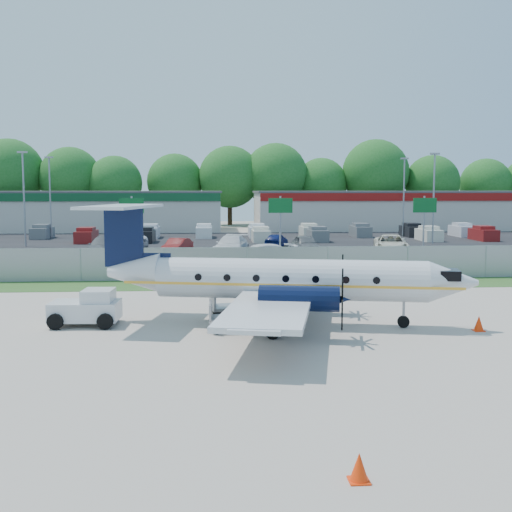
{
  "coord_description": "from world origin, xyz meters",
  "views": [
    {
      "loc": [
        -2.14,
        -24.79,
        5.54
      ],
      "look_at": [
        0.0,
        6.0,
        2.3
      ],
      "focal_mm": 45.0,
      "sensor_mm": 36.0,
      "label": 1
    }
  ],
  "objects": [
    {
      "name": "perimeter_fence",
      "position": [
        0.0,
        14.0,
        1.0
      ],
      "size": [
        120.0,
        0.06,
        1.99
      ],
      "color": "gray",
      "rests_on": "ground"
    },
    {
      "name": "building_east",
      "position": [
        26.0,
        61.98,
        2.63
      ],
      "size": [
        44.4,
        12.4,
        5.24
      ],
      "color": "beige",
      "rests_on": "ground"
    },
    {
      "name": "parking_lot",
      "position": [
        0.0,
        40.0,
        0.01
      ],
      "size": [
        170.0,
        32.0,
        0.02
      ],
      "primitive_type": "cube",
      "color": "black",
      "rests_on": "ground"
    },
    {
      "name": "pushback_tug",
      "position": [
        -7.18,
        1.35,
        0.7
      ],
      "size": [
        2.79,
        2.06,
        1.47
      ],
      "color": "silver",
      "rests_on": "ground"
    },
    {
      "name": "sign_mid",
      "position": [
        3.0,
        22.91,
        3.61
      ],
      "size": [
        1.8,
        0.26,
        5.0
      ],
      "color": "gray",
      "rests_on": "ground"
    },
    {
      "name": "parked_car_e",
      "position": [
        12.98,
        28.24,
        0.0
      ],
      "size": [
        4.04,
        6.48,
        1.67
      ],
      "primitive_type": "imported",
      "rotation": [
        0.0,
        0.0,
        -0.22
      ],
      "color": "beige",
      "rests_on": "ground"
    },
    {
      "name": "cone_nose",
      "position": [
        8.28,
        -0.79,
        0.28
      ],
      "size": [
        0.42,
        0.42,
        0.6
      ],
      "color": "#FF3408",
      "rests_on": "ground"
    },
    {
      "name": "road_car_mid",
      "position": [
        1.3,
        21.19,
        0.0
      ],
      "size": [
        5.74,
        3.55,
        1.55
      ],
      "primitive_type": "imported",
      "rotation": [
        0.0,
        0.0,
        -1.3
      ],
      "color": "silver",
      "rests_on": "ground"
    },
    {
      "name": "far_parking_rows",
      "position": [
        0.0,
        45.0,
        0.0
      ],
      "size": [
        56.0,
        10.0,
        1.6
      ],
      "primitive_type": null,
      "color": "gray",
      "rests_on": "ground"
    },
    {
      "name": "aircraft",
      "position": [
        0.72,
        0.97,
        1.88
      ],
      "size": [
        15.92,
        15.6,
        4.86
      ],
      "color": "silver",
      "rests_on": "ground"
    },
    {
      "name": "sign_left",
      "position": [
        -8.0,
        22.91,
        3.61
      ],
      "size": [
        1.8,
        0.26,
        5.0
      ],
      "color": "gray",
      "rests_on": "ground"
    },
    {
      "name": "cone_starboard_wing",
      "position": [
        -2.94,
        10.5,
        0.28
      ],
      "size": [
        0.41,
        0.41,
        0.59
      ],
      "color": "#FF3408",
      "rests_on": "ground"
    },
    {
      "name": "grass_verge",
      "position": [
        0.0,
        12.0,
        0.01
      ],
      "size": [
        170.0,
        4.0,
        0.02
      ],
      "primitive_type": "cube",
      "color": "#2D561E",
      "rests_on": "ground"
    },
    {
      "name": "baggage_cart_far",
      "position": [
        -1.19,
        -0.13,
        0.52
      ],
      "size": [
        2.18,
        1.36,
        1.13
      ],
      "color": "gray",
      "rests_on": "ground"
    },
    {
      "name": "light_pole_sw",
      "position": [
        -20.0,
        48.0,
        5.23
      ],
      "size": [
        0.9,
        0.35,
        9.09
      ],
      "color": "gray",
      "rests_on": "ground"
    },
    {
      "name": "parked_car_g",
      "position": [
        4.02,
        35.72,
        0.0
      ],
      "size": [
        2.85,
        4.21,
        1.33
      ],
      "primitive_type": "imported",
      "rotation": [
        0.0,
        0.0,
        2.78
      ],
      "color": "navy",
      "rests_on": "ground"
    },
    {
      "name": "parked_car_f",
      "position": [
        -10.0,
        35.42,
        0.0
      ],
      "size": [
        4.64,
        6.66,
        1.69
      ],
      "primitive_type": "imported",
      "rotation": [
        0.0,
        0.0,
        3.47
      ],
      "color": "silver",
      "rests_on": "ground"
    },
    {
      "name": "access_road",
      "position": [
        0.0,
        19.0,
        0.01
      ],
      "size": [
        170.0,
        8.0,
        0.02
      ],
      "primitive_type": "cube",
      "color": "black",
      "rests_on": "ground"
    },
    {
      "name": "parked_car_d",
      "position": [
        5.91,
        29.58,
        0.0
      ],
      "size": [
        2.24,
        4.84,
        1.61
      ],
      "primitive_type": "imported",
      "rotation": [
        0.0,
        0.0,
        0.07
      ],
      "color": "#595B5E",
      "rests_on": "ground"
    },
    {
      "name": "light_pole_nw",
      "position": [
        -20.0,
        38.0,
        5.23
      ],
      "size": [
        0.9,
        0.35,
        9.09
      ],
      "color": "gray",
      "rests_on": "ground"
    },
    {
      "name": "tree_line",
      "position": [
        0.0,
        74.0,
        0.0
      ],
      "size": [
        112.0,
        6.0,
        14.0
      ],
      "primitive_type": null,
      "color": "#1B5B1B",
      "rests_on": "ground"
    },
    {
      "name": "parked_car_a",
      "position": [
        -11.05,
        28.5,
        0.0
      ],
      "size": [
        2.37,
        5.51,
        1.58
      ],
      "primitive_type": "imported",
      "rotation": [
        0.0,
        0.0,
        -0.03
      ],
      "color": "#595B5E",
      "rests_on": "ground"
    },
    {
      "name": "sign_right",
      "position": [
        14.0,
        22.91,
        3.61
      ],
      "size": [
        1.8,
        0.26,
        5.0
      ],
      "color": "gray",
      "rests_on": "ground"
    },
    {
      "name": "light_pole_se",
      "position": [
        20.0,
        48.0,
        5.23
      ],
      "size": [
        0.9,
        0.35,
        9.09
      ],
      "color": "gray",
      "rests_on": "ground"
    },
    {
      "name": "parked_car_c",
      "position": [
        -0.51,
        28.48,
        0.0
      ],
      "size": [
        3.57,
        6.11,
        1.66
      ],
      "primitive_type": "imported",
      "rotation": [
        0.0,
        0.0,
        -0.23
      ],
      "color": "silver",
      "rests_on": "ground"
    },
    {
      "name": "light_pole_ne",
      "position": [
        20.0,
        38.0,
        5.23
      ],
      "size": [
        0.9,
        0.35,
        9.09
      ],
      "color": "gray",
      "rests_on": "ground"
    },
    {
      "name": "cone_port_wing",
      "position": [
        0.63,
        -13.28,
        0.27
      ],
      "size": [
        0.4,
        0.4,
        0.57
      ],
      "color": "#FF3408",
      "rests_on": "ground"
    },
    {
      "name": "ground",
      "position": [
        0.0,
        0.0,
        0.0
      ],
      "size": [
        170.0,
        170.0,
        0.0
      ],
      "primitive_type": "plane",
      "color": "#B4A798",
      "rests_on": "ground"
    },
    {
      "name": "parked_car_b",
      "position": [
        -5.03,
        29.09,
        0.0
      ],
      "size": [
        2.65,
        4.49,
        1.4
      ],
      "primitive_type": "imported",
      "rotation": [
        0.0,
        0.0,
        -0.29
      ],
      "color": "maroon",
      "rests_on": "ground"
    },
    {
      "name": "building_west",
      "position": [
        -24.0,
        61.98,
        2.63
      ],
      "size": [
        46.4,
        12.4,
        5.24
      ],
      "color": "beige",
      "rests_on": "ground"
    },
    {
      "name": "baggage_cart_near",
      "position": [
        -1.08,
        2.31,
        0.54
      ],
      "size": [
        2.39,
        1.66,
        1.16
      ],
      "color": "gray",
      "rests_on": "ground"
    }
  ]
}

